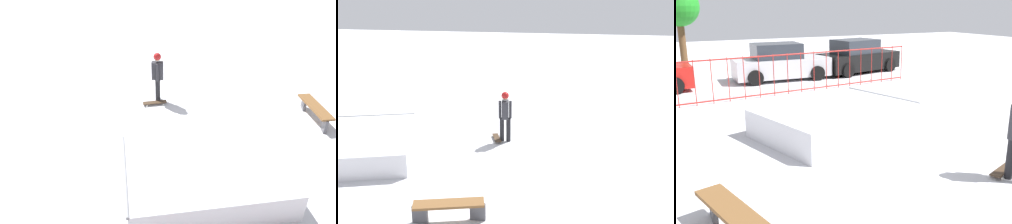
# 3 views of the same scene
# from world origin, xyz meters

# --- Properties ---
(ground_plane) EXTENTS (60.00, 60.00, 0.00)m
(ground_plane) POSITION_xyz_m (0.00, 0.00, 0.00)
(ground_plane) COLOR silver
(skate_ramp) EXTENTS (5.92, 4.06, 0.74)m
(skate_ramp) POSITION_xyz_m (0.34, 0.89, 0.32)
(skate_ramp) COLOR silver
(skate_ramp) RESTS_ON ground
(skater) EXTENTS (0.40, 0.44, 1.73)m
(skater) POSITION_xyz_m (1.66, -3.25, 1.01)
(skater) COLOR black
(skater) RESTS_ON ground
(skateboard) EXTENTS (0.82, 0.46, 0.09)m
(skateboard) POSITION_xyz_m (1.72, -2.95, 0.08)
(skateboard) COLOR #3F2D1E
(skateboard) RESTS_ON ground
(park_bench) EXTENTS (0.79, 1.65, 0.48)m
(park_bench) POSITION_xyz_m (-3.35, -2.76, 0.36)
(park_bench) COLOR brown
(park_bench) RESTS_ON ground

